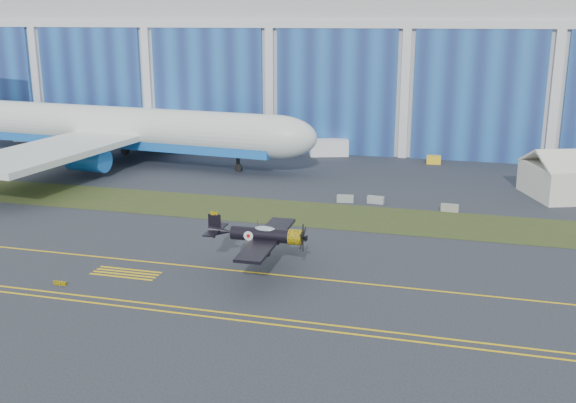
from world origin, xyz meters
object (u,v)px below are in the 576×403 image
(shipping_container, at_px, (329,148))
(jetliner, at_px, (120,83))
(warbird, at_px, (261,235))
(tug, at_px, (434,160))

(shipping_container, bearing_deg, jetliner, -174.60)
(jetliner, bearing_deg, shipping_container, 29.35)
(warbird, xyz_separation_m, jetliner, (-34.30, 38.99, 8.68))
(jetliner, bearing_deg, tug, 18.95)
(warbird, xyz_separation_m, shipping_container, (-4.90, 52.11, -2.09))
(warbird, height_order, tug, warbird)
(warbird, bearing_deg, tug, 75.24)
(warbird, bearing_deg, jetliner, 129.88)
(warbird, relative_size, jetliner, 0.16)
(jetliner, distance_m, tug, 48.88)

